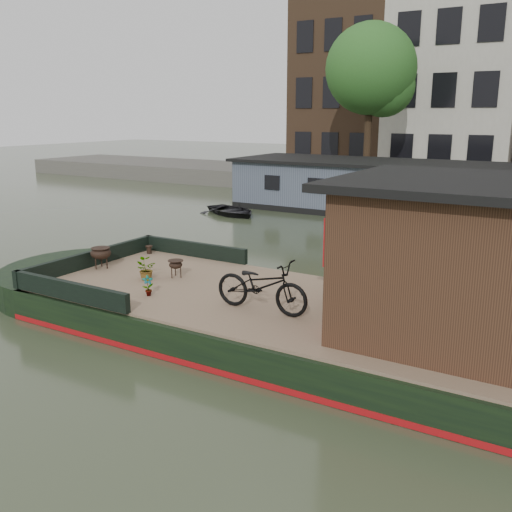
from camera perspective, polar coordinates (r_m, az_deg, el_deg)
The scene contains 17 objects.
ground at distance 10.30m, azimuth 7.67°, elevation -8.94°, with size 120.00×120.00×0.00m, color #2F3824.
houseboat_hull at distance 10.75m, azimuth 1.16°, elevation -6.24°, with size 14.01×4.02×0.60m.
houseboat_deck at distance 10.07m, azimuth 7.79°, elevation -5.67°, with size 11.80×3.80×0.05m, color #81684F.
bow_bulwark at distance 12.77m, azimuth -13.52°, elevation -0.74°, with size 3.00×4.00×0.35m.
cabin at distance 9.12m, azimuth 20.75°, elevation -0.33°, with size 4.00×3.50×2.42m.
bicycle at distance 9.87m, azimuth 0.57°, elevation -2.95°, with size 0.62×1.77×0.93m, color black.
potted_plant_a at distance 10.95m, azimuth -10.75°, elevation -2.94°, with size 0.21×0.14×0.39m, color brown.
potted_plant_c at distance 11.98m, azimuth -11.05°, elevation -1.31°, with size 0.41×0.35×0.45m, color #9A362C.
potted_plant_d at distance 11.63m, azimuth 9.25°, elevation -1.56°, with size 0.29×0.29×0.52m, color #9C592A.
brazier_front at distance 12.08m, azimuth -8.02°, elevation -1.27°, with size 0.34×0.34×0.37m, color black, non-canonical shape.
brazier_rear at distance 13.12m, azimuth -15.23°, elevation -0.18°, with size 0.44×0.44×0.47m, color black, non-canonical shape.
bollard_port at distance 14.25m, azimuth -10.64°, elevation 0.63°, with size 0.17×0.17×0.20m, color black.
bollard_stbd at distance 11.39m, azimuth -17.98°, elevation -3.30°, with size 0.15×0.15×0.17m, color black.
dinghy at distance 23.24m, azimuth -2.44°, elevation 4.87°, with size 2.00×2.80×0.58m, color black.
far_houseboat at distance 23.24m, azimuth 21.75°, elevation 5.58°, with size 20.40×4.40×2.11m.
quay at distance 29.69m, azimuth 23.81°, elevation 6.02°, with size 60.00×6.00×0.90m, color #47443F.
tree_left at distance 29.63m, azimuth 11.70°, elevation 17.47°, with size 4.40×4.40×7.40m.
Camera 1 is at (3.67, -8.75, 4.01)m, focal length 40.00 mm.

